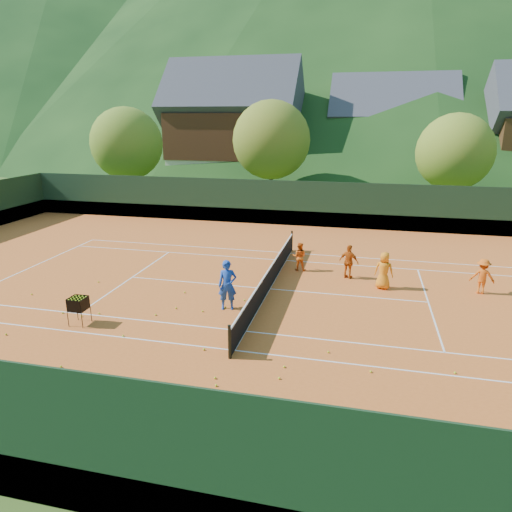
% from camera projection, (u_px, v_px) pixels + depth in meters
% --- Properties ---
extents(ground, '(400.00, 400.00, 0.00)m').
position_uv_depth(ground, '(270.00, 289.00, 19.39)').
color(ground, '#2F4D18').
rests_on(ground, ground).
extents(clay_court, '(40.00, 24.00, 0.02)m').
position_uv_depth(clay_court, '(270.00, 289.00, 19.39)').
color(clay_court, '#C95C20').
rests_on(clay_court, ground).
extents(coach, '(0.80, 0.64, 1.92)m').
position_uv_depth(coach, '(227.00, 285.00, 17.10)').
color(coach, '#1A43AB').
rests_on(coach, clay_court).
extents(student_a, '(0.68, 0.53, 1.36)m').
position_uv_depth(student_a, '(299.00, 257.00, 21.56)').
color(student_a, orange).
rests_on(student_a, clay_court).
extents(student_b, '(0.99, 0.70, 1.56)m').
position_uv_depth(student_b, '(349.00, 262.00, 20.45)').
color(student_b, '#CA5711').
rests_on(student_b, clay_court).
extents(student_c, '(0.87, 0.65, 1.60)m').
position_uv_depth(student_c, '(384.00, 271.00, 19.21)').
color(student_c, orange).
rests_on(student_c, clay_court).
extents(student_d, '(1.01, 0.66, 1.48)m').
position_uv_depth(student_d, '(482.00, 276.00, 18.71)').
color(student_d, orange).
rests_on(student_d, clay_court).
extents(tennis_ball_0, '(0.07, 0.07, 0.07)m').
position_uv_depth(tennis_ball_0, '(328.00, 352.00, 14.12)').
color(tennis_ball_0, '#B9D723').
rests_on(tennis_ball_0, clay_court).
extents(tennis_ball_1, '(0.07, 0.07, 0.07)m').
position_uv_depth(tennis_ball_1, '(216.00, 385.00, 12.36)').
color(tennis_ball_1, '#B9D723').
rests_on(tennis_ball_1, clay_court).
extents(tennis_ball_2, '(0.07, 0.07, 0.07)m').
position_uv_depth(tennis_ball_2, '(279.00, 378.00, 12.70)').
color(tennis_ball_2, '#B9D723').
rests_on(tennis_ball_2, clay_court).
extents(tennis_ball_3, '(0.07, 0.07, 0.07)m').
position_uv_depth(tennis_ball_3, '(245.00, 300.00, 18.11)').
color(tennis_ball_3, '#B9D723').
rests_on(tennis_ball_3, clay_court).
extents(tennis_ball_4, '(0.07, 0.07, 0.07)m').
position_uv_depth(tennis_ball_4, '(176.00, 308.00, 17.36)').
color(tennis_ball_4, '#B9D723').
rests_on(tennis_ball_4, clay_court).
extents(tennis_ball_5, '(0.07, 0.07, 0.07)m').
position_uv_depth(tennis_ball_5, '(82.00, 295.00, 18.58)').
color(tennis_ball_5, '#B9D723').
rests_on(tennis_ball_5, clay_court).
extents(tennis_ball_6, '(0.07, 0.07, 0.07)m').
position_uv_depth(tennis_ball_6, '(215.00, 378.00, 12.72)').
color(tennis_ball_6, '#B9D723').
rests_on(tennis_ball_6, clay_court).
extents(tennis_ball_7, '(0.07, 0.07, 0.07)m').
position_uv_depth(tennis_ball_7, '(455.00, 373.00, 12.97)').
color(tennis_ball_7, '#B9D723').
rests_on(tennis_ball_7, clay_court).
extents(tennis_ball_8, '(0.07, 0.07, 0.07)m').
position_uv_depth(tennis_ball_8, '(203.00, 311.00, 17.09)').
color(tennis_ball_8, '#B9D723').
rests_on(tennis_ball_8, clay_court).
extents(tennis_ball_9, '(0.07, 0.07, 0.07)m').
position_uv_depth(tennis_ball_9, '(6.00, 334.00, 15.26)').
color(tennis_ball_9, '#B9D723').
rests_on(tennis_ball_9, clay_court).
extents(tennis_ball_10, '(0.07, 0.07, 0.07)m').
position_uv_depth(tennis_ball_10, '(371.00, 372.00, 13.03)').
color(tennis_ball_10, '#B9D723').
rests_on(tennis_ball_10, clay_court).
extents(tennis_ball_11, '(0.07, 0.07, 0.07)m').
position_uv_depth(tennis_ball_11, '(6.00, 379.00, 12.68)').
color(tennis_ball_11, '#B9D723').
rests_on(tennis_ball_11, clay_court).
extents(tennis_ball_12, '(0.07, 0.07, 0.07)m').
position_uv_depth(tennis_ball_12, '(99.00, 313.00, 16.89)').
color(tennis_ball_12, '#B9D723').
rests_on(tennis_ball_12, clay_court).
extents(tennis_ball_13, '(0.07, 0.07, 0.07)m').
position_uv_depth(tennis_ball_13, '(284.00, 367.00, 13.28)').
color(tennis_ball_13, '#B9D723').
rests_on(tennis_ball_13, clay_court).
extents(tennis_ball_14, '(0.07, 0.07, 0.07)m').
position_uv_depth(tennis_ball_14, '(110.00, 381.00, 12.58)').
color(tennis_ball_14, '#B9D723').
rests_on(tennis_ball_14, clay_court).
extents(tennis_ball_15, '(0.07, 0.07, 0.07)m').
position_uv_depth(tennis_ball_15, '(379.00, 439.00, 10.29)').
color(tennis_ball_15, '#B9D723').
rests_on(tennis_ball_15, clay_court).
extents(tennis_ball_16, '(0.07, 0.07, 0.07)m').
position_uv_depth(tennis_ball_16, '(61.00, 367.00, 13.29)').
color(tennis_ball_16, '#B9D723').
rests_on(tennis_ball_16, clay_court).
extents(tennis_ball_17, '(0.07, 0.07, 0.07)m').
position_uv_depth(tennis_ball_17, '(226.00, 307.00, 17.42)').
color(tennis_ball_17, '#B9D723').
rests_on(tennis_ball_17, clay_court).
extents(tennis_ball_19, '(0.07, 0.07, 0.07)m').
position_uv_depth(tennis_ball_19, '(98.00, 282.00, 20.11)').
color(tennis_ball_19, '#B9D723').
rests_on(tennis_ball_19, clay_court).
extents(tennis_ball_21, '(0.07, 0.07, 0.07)m').
position_uv_depth(tennis_ball_21, '(32.00, 294.00, 18.71)').
color(tennis_ball_21, '#B9D723').
rests_on(tennis_ball_21, clay_court).
extents(tennis_ball_22, '(0.07, 0.07, 0.07)m').
position_uv_depth(tennis_ball_22, '(82.00, 316.00, 16.65)').
color(tennis_ball_22, '#B9D723').
rests_on(tennis_ball_22, clay_court).
extents(tennis_ball_23, '(0.07, 0.07, 0.07)m').
position_uv_depth(tennis_ball_23, '(156.00, 315.00, 16.77)').
color(tennis_ball_23, '#B9D723').
rests_on(tennis_ball_23, clay_court).
extents(tennis_ball_24, '(0.07, 0.07, 0.07)m').
position_uv_depth(tennis_ball_24, '(165.00, 423.00, 10.84)').
color(tennis_ball_24, '#B9D723').
rests_on(tennis_ball_24, clay_court).
extents(tennis_ball_25, '(0.07, 0.07, 0.07)m').
position_uv_depth(tennis_ball_25, '(123.00, 336.00, 15.16)').
color(tennis_ball_25, '#B9D723').
rests_on(tennis_ball_25, clay_court).
extents(tennis_ball_26, '(0.07, 0.07, 0.07)m').
position_uv_depth(tennis_ball_26, '(63.00, 313.00, 16.94)').
color(tennis_ball_26, '#B9D723').
rests_on(tennis_ball_26, clay_court).
extents(tennis_ball_27, '(0.07, 0.07, 0.07)m').
position_uv_depth(tennis_ball_27, '(185.00, 292.00, 18.92)').
color(tennis_ball_27, '#B9D723').
rests_on(tennis_ball_27, clay_court).
extents(tennis_ball_28, '(0.07, 0.07, 0.07)m').
position_uv_depth(tennis_ball_28, '(204.00, 349.00, 14.27)').
color(tennis_ball_28, '#B9D723').
rests_on(tennis_ball_28, clay_court).
extents(court_lines, '(23.83, 11.03, 0.00)m').
position_uv_depth(court_lines, '(270.00, 289.00, 19.38)').
color(court_lines, white).
rests_on(court_lines, clay_court).
extents(tennis_net, '(0.10, 12.07, 1.10)m').
position_uv_depth(tennis_net, '(270.00, 278.00, 19.24)').
color(tennis_net, black).
rests_on(tennis_net, clay_court).
extents(perimeter_fence, '(40.40, 24.24, 3.00)m').
position_uv_depth(perimeter_fence, '(270.00, 261.00, 19.02)').
color(perimeter_fence, black).
rests_on(perimeter_fence, clay_court).
extents(ball_hopper, '(0.57, 0.57, 1.00)m').
position_uv_depth(ball_hopper, '(78.00, 304.00, 15.89)').
color(ball_hopper, black).
rests_on(ball_hopper, clay_court).
extents(chalet_left, '(13.80, 9.93, 12.92)m').
position_uv_depth(chalet_left, '(234.00, 130.00, 47.85)').
color(chalet_left, beige).
rests_on(chalet_left, ground).
extents(chalet_mid, '(12.65, 8.82, 11.45)m').
position_uv_depth(chalet_mid, '(390.00, 137.00, 48.27)').
color(chalet_mid, beige).
rests_on(chalet_mid, ground).
extents(tree_a, '(6.00, 6.00, 7.88)m').
position_uv_depth(tree_a, '(126.00, 144.00, 38.22)').
color(tree_a, '#3C2518').
rests_on(tree_a, ground).
extents(tree_b, '(6.40, 6.40, 8.40)m').
position_uv_depth(tree_b, '(271.00, 140.00, 37.36)').
color(tree_b, '#3D2818').
rests_on(tree_b, ground).
extents(tree_c, '(5.60, 5.60, 7.35)m').
position_uv_depth(tree_c, '(455.00, 152.00, 33.56)').
color(tree_c, '#422A1A').
rests_on(tree_c, ground).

